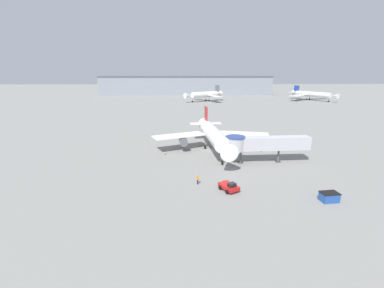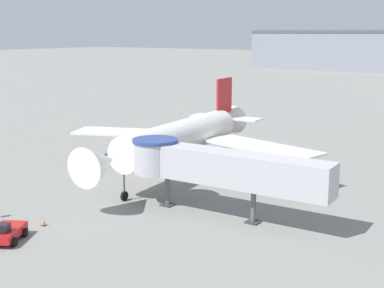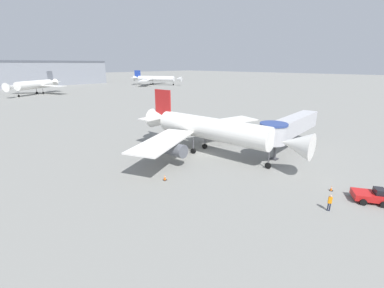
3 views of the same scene
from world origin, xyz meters
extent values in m
plane|color=gray|center=(0.00, 0.00, 0.00)|extent=(800.00, 800.00, 0.00)
cylinder|color=white|center=(0.57, -0.80, 4.32)|extent=(5.32, 20.19, 3.60)
cone|color=white|center=(1.73, -14.15, 4.32)|extent=(3.93, 4.26, 3.60)
cone|color=white|center=(-0.40, 10.39, 4.32)|extent=(4.06, 5.70, 3.60)
cube|color=white|center=(-8.06, 1.11, 3.69)|extent=(14.05, 9.50, 0.22)
cube|color=white|center=(8.75, 2.57, 3.69)|extent=(13.99, 7.56, 0.22)
cube|color=#B21E1E|center=(-0.38, 10.12, 7.56)|extent=(0.57, 3.82, 4.68)
cube|color=white|center=(-0.42, 10.66, 4.95)|extent=(9.22, 3.44, 0.18)
cylinder|color=#565960|center=(-6.90, 0.04, 2.45)|extent=(2.30, 3.97, 1.98)
cylinder|color=#565960|center=(7.79, 1.32, 2.45)|extent=(2.30, 3.97, 1.98)
cylinder|color=#4C4C51|center=(1.43, -10.69, 1.49)|extent=(0.18, 0.18, 2.07)
cylinder|color=black|center=(1.43, -10.69, 0.45)|extent=(0.34, 0.92, 0.90)
cylinder|color=#4C4C51|center=(-1.26, 1.54, 1.49)|extent=(0.22, 0.22, 2.07)
cylinder|color=black|center=(-1.26, 1.54, 0.45)|extent=(0.48, 0.93, 0.90)
cylinder|color=#4C4C51|center=(1.97, 1.82, 1.49)|extent=(0.22, 0.22, 2.07)
cylinder|color=black|center=(1.97, 1.82, 0.45)|extent=(0.48, 0.93, 0.90)
cube|color=#B7B7BC|center=(12.52, -9.22, 4.32)|extent=(16.52, 3.32, 2.80)
cylinder|color=#B7B7BC|center=(4.32, -9.59, 4.32)|extent=(3.90, 3.90, 2.80)
cylinder|color=navy|center=(4.32, -9.59, 5.87)|extent=(4.10, 4.09, 0.30)
cylinder|color=#56565B|center=(5.63, -9.53, 1.46)|extent=(0.44, 0.44, 2.92)
cube|color=#333338|center=(5.63, -9.53, 0.06)|extent=(1.10, 1.10, 0.12)
cylinder|color=#56565B|center=(14.16, -9.15, 1.46)|extent=(0.44, 0.44, 2.92)
cube|color=#333338|center=(14.16, -9.15, 0.06)|extent=(1.10, 1.10, 0.12)
cube|color=red|center=(0.71, -23.19, 0.68)|extent=(3.44, 4.00, 0.67)
cube|color=black|center=(1.08, -23.87, 1.32)|extent=(1.54, 1.43, 0.60)
cylinder|color=black|center=(2.07, -23.52, 0.34)|extent=(0.62, 0.76, 0.69)
cylinder|color=black|center=(1.17, -21.86, 0.34)|extent=(0.62, 0.76, 0.69)
cube|color=black|center=(-11.31, -2.97, 0.02)|extent=(0.45, 0.45, 0.04)
cone|color=orange|center=(-11.31, -2.97, 0.39)|extent=(0.31, 0.31, 0.70)
cylinder|color=white|center=(-11.31, -2.97, 0.47)|extent=(0.17, 0.17, 0.08)
cube|color=black|center=(12.58, -1.40, 0.02)|extent=(0.48, 0.48, 0.04)
cone|color=orange|center=(12.58, -1.40, 0.42)|extent=(0.33, 0.33, 0.75)
cylinder|color=white|center=(12.58, -1.40, 0.51)|extent=(0.18, 0.18, 0.09)
cube|color=black|center=(0.48, -19.40, 0.02)|extent=(0.38, 0.38, 0.04)
cone|color=orange|center=(0.48, -19.40, 0.33)|extent=(0.26, 0.26, 0.59)
cylinder|color=white|center=(0.48, -19.40, 0.41)|extent=(0.14, 0.14, 0.07)
camera|label=1|loc=(-6.80, -62.58, 19.12)|focal=24.00mm
camera|label=2|loc=(33.74, -46.46, 15.35)|focal=50.00mm
camera|label=3|loc=(-30.66, -26.48, 14.37)|focal=24.00mm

